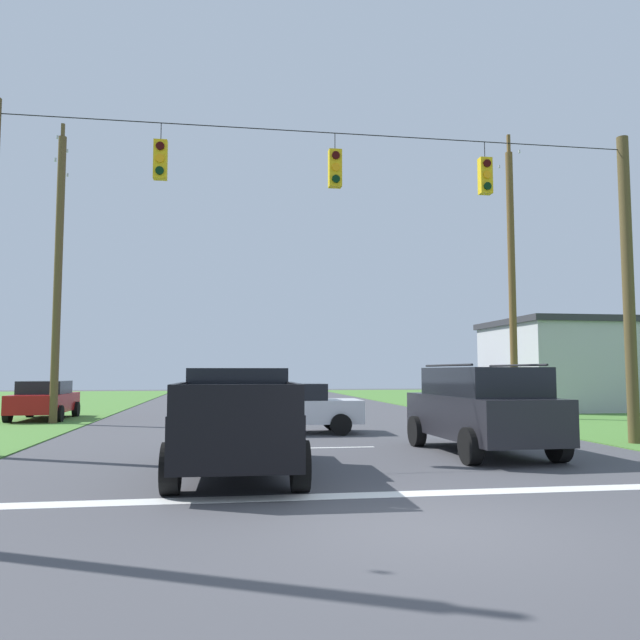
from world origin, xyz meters
The scene contains 14 objects.
ground_plane centered at (0.00, 0.00, 0.00)m, with size 120.00×120.00×0.00m, color #47474C.
stop_bar_stripe centered at (0.00, 2.05, 0.00)m, with size 13.79×0.45×0.01m, color white.
lane_dash_0 centered at (0.00, 8.05, 0.00)m, with size 0.15×2.50×0.01m, color white.
lane_dash_1 centered at (0.00, 15.45, 0.00)m, with size 0.15×2.50×0.01m, color white.
lane_dash_2 centered at (0.00, 23.71, 0.00)m, with size 0.15×2.50×0.01m, color white.
overhead_signal_span centered at (0.12, 7.57, 4.52)m, with size 16.24×0.31×8.22m.
pickup_truck centered at (-2.24, 4.44, 0.97)m, with size 2.39×5.45×1.95m.
suv_black centered at (3.39, 6.38, 1.06)m, with size 2.33×4.86×2.05m.
distant_car_crossing_white centered at (-0.45, 11.86, 0.79)m, with size 4.35×2.11×1.52m.
distant_car_oncoming centered at (10.00, 23.61, 0.79)m, with size 2.13×4.35×1.52m.
distant_car_far_parked centered at (-9.44, 18.57, 0.79)m, with size 2.07×4.33×1.52m.
utility_pole_mid_right centered at (9.12, 16.42, 5.67)m, with size 0.29×1.95×11.74m.
utility_pole_near_left centered at (-8.58, 16.51, 5.61)m, with size 0.29×1.84×11.16m.
roadside_store centered at (17.99, 21.73, 2.24)m, with size 13.82×7.97×5.45m.
Camera 1 is at (-2.51, -7.48, 1.89)m, focal length 35.16 mm.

